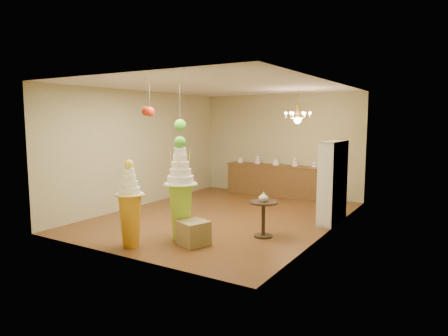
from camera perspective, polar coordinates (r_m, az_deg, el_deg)
The scene contains 17 objects.
floor at distance 9.48m, azimuth -0.07°, elevation -6.88°, with size 6.50×6.50×0.00m, color #583517.
ceiling at distance 9.23m, azimuth -0.07°, elevation 11.50°, with size 6.50×6.50×0.00m, color silver.
wall_back at distance 12.12m, azimuth 7.98°, elevation 3.27°, with size 5.00×0.04×3.00m, color tan.
wall_front at distance 6.70m, azimuth -14.73°, elevation 0.13°, with size 5.00×0.04×3.00m, color tan.
wall_left at distance 10.75m, azimuth -11.53°, elevation 2.73°, with size 0.04×6.50×3.00m, color tan.
wall_right at distance 8.22m, azimuth 14.97°, elevation 1.36°, with size 0.04×6.50×3.00m, color tan.
pedestal_green at distance 7.59m, azimuth -6.20°, elevation -4.22°, with size 0.77×0.77×1.96m.
pedestal_orange at distance 7.35m, azimuth -13.25°, elevation -6.18°, with size 0.59×0.59×1.57m.
burlap_riser at distance 7.37m, azimuth -4.40°, elevation -9.21°, with size 0.48×0.48×0.44m, color #8F814E.
sideboard at distance 11.98m, azimuth 7.36°, elevation -1.69°, with size 3.04×0.54×1.16m.
shelving_unit at distance 9.10m, azimuth 15.31°, elevation -1.92°, with size 0.33×1.20×1.80m.
round_table at distance 7.79m, azimuth 5.64°, elevation -6.57°, with size 0.58×0.58×0.70m.
vase at distance 7.72m, azimuth 5.67°, elevation -4.10°, with size 0.18×0.18×0.19m, color beige.
pom_red_left at distance 8.13m, azimuth -10.53°, elevation 7.92°, with size 0.19×0.19×0.67m.
pom_green_mid at distance 7.90m, azimuth -6.28°, elevation 6.13°, with size 0.23×0.23×0.96m.
pom_red_right at distance 7.35m, azimuth -11.04°, elevation 7.98°, with size 0.17×0.17×0.67m.
chandelier at distance 9.89m, azimuth 10.48°, elevation 7.04°, with size 0.81×0.81×0.85m.
Camera 1 is at (4.80, -7.86, 2.27)m, focal length 32.00 mm.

